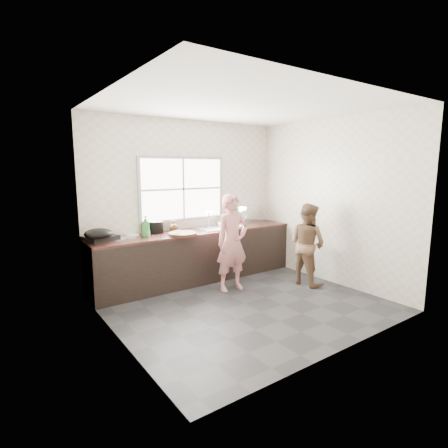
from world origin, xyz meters
TOP-DOWN VIEW (x-y plane):
  - floor at (0.00, 0.00)m, footprint 3.60×3.20m
  - ceiling at (0.00, 0.00)m, footprint 3.60×3.20m
  - wall_back at (0.00, 1.60)m, footprint 3.60×0.01m
  - wall_left at (-1.80, 0.00)m, footprint 0.01×3.20m
  - wall_right at (1.80, 0.00)m, footprint 0.01×3.20m
  - wall_front at (0.00, -1.60)m, footprint 3.60×0.01m
  - cabinet at (0.00, 1.29)m, footprint 3.60×0.62m
  - countertop at (0.00, 1.29)m, footprint 3.60×0.64m
  - sink at (0.35, 1.29)m, footprint 0.55×0.45m
  - faucet at (0.35, 1.49)m, footprint 0.02×0.02m
  - window_frame at (-0.10, 1.59)m, footprint 1.60×0.05m
  - window_glazing at (-0.10, 1.57)m, footprint 1.50×0.01m
  - woman at (0.21, 0.58)m, footprint 0.54×0.38m
  - person_side at (1.39, 0.10)m, footprint 0.54×0.68m
  - cutting_board at (-0.39, 1.08)m, footprint 0.51×0.51m
  - cleaver at (-0.41, 1.26)m, footprint 0.22×0.18m
  - bowl_mince at (-0.50, 1.08)m, footprint 0.21×0.21m
  - bowl_crabs at (0.61, 1.32)m, footprint 0.26×0.26m
  - bowl_held at (0.73, 1.08)m, footprint 0.19×0.19m
  - black_pot at (-0.66, 1.52)m, footprint 0.32×0.32m
  - plate_food at (-1.04, 1.52)m, footprint 0.21×0.21m
  - bottle_green at (-0.90, 1.31)m, footprint 0.15×0.15m
  - bottle_brown_tall at (-0.84, 1.52)m, footprint 0.10×0.10m
  - bottle_brown_short at (-0.35, 1.46)m, footprint 0.17×0.17m
  - glass_jar at (-0.88, 1.29)m, footprint 0.08×0.08m
  - burner at (-1.56, 1.48)m, footprint 0.53×0.53m
  - wok at (-1.63, 1.25)m, footprint 0.48×0.48m
  - dish_rack at (1.23, 1.52)m, footprint 0.52×0.43m
  - pot_lid_left at (-1.31, 1.37)m, footprint 0.33×0.33m
  - pot_lid_right at (-1.12, 1.37)m, footprint 0.23×0.23m

SIDE VIEW (x-z plane):
  - floor at x=0.00m, z-range -0.01..0.00m
  - cabinet at x=0.00m, z-range 0.00..0.82m
  - person_side at x=1.39m, z-range 0.00..1.34m
  - woman at x=0.21m, z-range 0.00..1.41m
  - countertop at x=0.00m, z-range 0.82..0.86m
  - sink at x=0.35m, z-range 0.85..0.88m
  - pot_lid_right at x=-1.12m, z-range 0.86..0.87m
  - pot_lid_left at x=-1.31m, z-range 0.86..0.87m
  - plate_food at x=-1.04m, z-range 0.86..0.88m
  - cutting_board at x=-0.39m, z-range 0.86..0.90m
  - bowl_mince at x=-0.50m, z-range 0.86..0.91m
  - bowl_held at x=0.73m, z-range 0.86..0.92m
  - burner at x=-1.56m, z-range 0.86..0.92m
  - bowl_crabs at x=0.61m, z-range 0.86..0.93m
  - cleaver at x=-0.41m, z-range 0.90..0.91m
  - glass_jar at x=-0.88m, z-range 0.86..0.95m
  - bottle_brown_short at x=-0.35m, z-range 0.86..1.03m
  - bottle_brown_tall at x=-0.84m, z-range 0.86..1.04m
  - black_pot at x=-0.66m, z-range 0.86..1.05m
  - wok at x=-1.63m, z-range 0.92..1.07m
  - faucet at x=0.35m, z-range 0.86..1.16m
  - dish_rack at x=1.23m, z-range 0.86..1.19m
  - bottle_green at x=-0.90m, z-range 0.86..1.19m
  - wall_back at x=0.00m, z-range 0.00..2.70m
  - wall_left at x=-1.80m, z-range 0.00..2.70m
  - wall_right at x=1.80m, z-range 0.00..2.70m
  - wall_front at x=0.00m, z-range 0.00..2.70m
  - window_glazing at x=-0.10m, z-range 1.05..2.05m
  - window_frame at x=-0.10m, z-range 1.00..2.10m
  - ceiling at x=0.00m, z-range 2.70..2.71m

